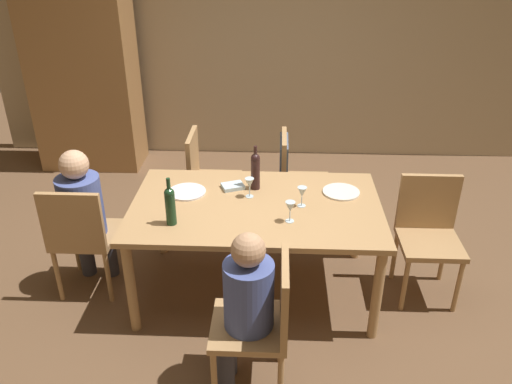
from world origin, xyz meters
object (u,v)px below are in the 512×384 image
(chair_near, at_px, (264,317))
(wine_bottle_dark_red, at_px, (255,170))
(person_man_bearded, at_px, (244,303))
(dinner_plate_host, at_px, (341,192))
(chair_left_end, at_px, (81,233))
(chair_far_right, at_px, (292,170))
(handbag, at_px, (255,216))
(chair_right_end, at_px, (428,229))
(dining_table, at_px, (256,214))
(chair_far_left, at_px, (206,174))
(wine_glass_centre, at_px, (249,184))
(armoire_cabinet, at_px, (83,71))
(dinner_plate_guest_left, at_px, (187,192))
(wine_glass_near_right, at_px, (290,208))
(wine_bottle_tall_green, at_px, (170,205))
(person_woman_host, at_px, (84,210))
(wine_glass_near_left, at_px, (302,193))

(chair_near, height_order, wine_bottle_dark_red, wine_bottle_dark_red)
(person_man_bearded, relative_size, dinner_plate_host, 3.96)
(chair_left_end, height_order, chair_far_right, same)
(handbag, bearing_deg, wine_bottle_dark_red, -86.85)
(chair_right_end, xyz_separation_m, person_man_bearded, (-1.30, -1.01, 0.10))
(dining_table, distance_m, person_man_bearded, 0.93)
(chair_near, relative_size, chair_far_left, 1.00)
(dining_table, xyz_separation_m, chair_near, (0.09, -0.93, -0.15))
(handbag, bearing_deg, dinner_plate_host, -46.70)
(dining_table, xyz_separation_m, handbag, (-0.05, 0.93, -0.57))
(person_man_bearded, bearing_deg, wine_glass_centre, 1.49)
(chair_far_right, xyz_separation_m, wine_glass_centre, (-0.33, -0.81, 0.27))
(armoire_cabinet, relative_size, dinner_plate_host, 7.92)
(dining_table, relative_size, chair_far_right, 1.95)
(armoire_cabinet, height_order, dinner_plate_host, armoire_cabinet)
(dinner_plate_guest_left, bearing_deg, person_man_bearded, -65.37)
(dining_table, height_order, wine_glass_near_right, wine_glass_near_right)
(wine_bottle_dark_red, distance_m, dinner_plate_host, 0.66)
(wine_bottle_dark_red, height_order, wine_glass_near_right, wine_bottle_dark_red)
(chair_near, bearing_deg, dining_table, 5.38)
(chair_near, height_order, wine_bottle_tall_green, wine_bottle_tall_green)
(chair_far_right, bearing_deg, wine_bottle_dark_red, -23.50)
(wine_bottle_dark_red, bearing_deg, dinner_plate_host, -3.81)
(armoire_cabinet, bearing_deg, person_woman_host, -72.40)
(person_woman_host, xyz_separation_m, handbag, (1.22, 0.90, -0.55))
(armoire_cabinet, bearing_deg, chair_right_end, -34.04)
(wine_glass_near_right, distance_m, dinner_plate_host, 0.59)
(chair_far_left, bearing_deg, armoire_cabinet, -132.31)
(dining_table, height_order, chair_near, chair_near)
(chair_near, distance_m, chair_far_right, 1.86)
(dinner_plate_guest_left, bearing_deg, wine_bottle_dark_red, 10.40)
(chair_near, relative_size, dinner_plate_guest_left, 3.30)
(armoire_cabinet, distance_m, handbag, 2.57)
(wine_bottle_tall_green, relative_size, wine_glass_near_right, 2.26)
(chair_far_left, distance_m, wine_glass_centre, 0.98)
(person_woman_host, distance_m, wine_glass_near_right, 1.55)
(wine_glass_near_left, distance_m, wine_glass_near_right, 0.23)
(person_woman_host, height_order, wine_glass_near_left, person_woman_host)
(dining_table, distance_m, handbag, 1.09)
(chair_near, height_order, wine_glass_near_right, chair_near)
(dining_table, xyz_separation_m, person_woman_host, (-1.27, 0.03, -0.02))
(chair_far_left, xyz_separation_m, wine_glass_centre, (0.44, -0.81, 0.33))
(wine_glass_near_left, bearing_deg, chair_right_end, 5.73)
(chair_near, relative_size, chair_right_end, 1.00)
(armoire_cabinet, relative_size, person_man_bearded, 2.00)
(chair_far_left, xyz_separation_m, wine_bottle_dark_red, (0.47, -0.68, 0.38))
(chair_left_end, relative_size, wine_glass_near_right, 6.17)
(person_woman_host, bearing_deg, chair_left_end, -90.00)
(chair_left_end, xyz_separation_m, dinner_plate_guest_left, (0.75, 0.24, 0.23))
(chair_far_right, bearing_deg, wine_glass_near_right, -2.04)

